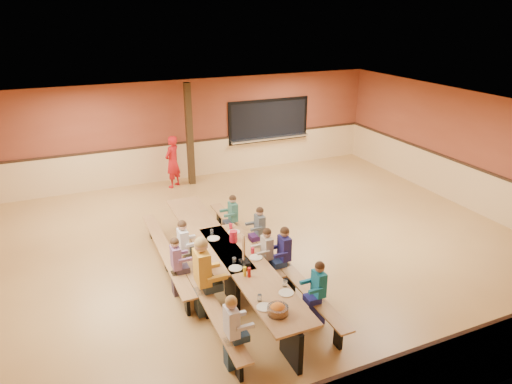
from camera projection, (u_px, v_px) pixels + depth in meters
name	position (u px, v px, depth m)	size (l,w,h in m)	color
ground	(256.00, 247.00, 10.12)	(12.00, 12.00, 0.00)	#A4753E
room_envelope	(256.00, 219.00, 9.86)	(12.04, 10.04, 3.02)	brown
kitchen_pass_through	(269.00, 122.00, 14.74)	(2.78, 0.28, 1.38)	black
structural_post	(190.00, 135.00, 13.22)	(0.18, 0.18, 3.00)	black
cafeteria_table_main	(250.00, 279.00, 7.95)	(1.91, 3.70, 0.74)	#A27040
cafeteria_table_second	(205.00, 239.00, 9.34)	(1.91, 3.70, 0.74)	#A27040
seated_child_white_left	(232.00, 333.00, 6.54)	(0.36, 0.30, 1.19)	silver
seated_adult_yellow	(203.00, 277.00, 7.67)	(0.48, 0.39, 1.44)	gold
seated_child_grey_left	(184.00, 250.00, 8.77)	(0.36, 0.30, 1.20)	silver
seated_child_teal_right	(318.00, 294.00, 7.47)	(0.34, 0.28, 1.15)	#156D8C
seated_child_navy_right	(284.00, 257.00, 8.51)	(0.37, 0.30, 1.20)	navy
seated_child_char_right	(260.00, 233.00, 9.48)	(0.34, 0.27, 1.14)	#515A5E
seated_child_purple_sec	(176.00, 267.00, 8.25)	(0.33, 0.27, 1.14)	#815485
seated_child_green_sec	(233.00, 220.00, 10.10)	(0.33, 0.27, 1.13)	#3A7662
seated_child_tan_sec	(267.00, 257.00, 8.58)	(0.34, 0.28, 1.15)	#B4A591
standing_woman	(173.00, 162.00, 13.26)	(0.56, 0.37, 1.54)	red
punch_pitcher	(233.00, 236.00, 8.75)	(0.16, 0.16, 0.22)	red
chip_bowl	(278.00, 309.00, 6.69)	(0.32, 0.32, 0.15)	orange
napkin_dispenser	(246.00, 265.00, 7.86)	(0.10, 0.14, 0.13)	black
condiment_mustard	(245.00, 272.00, 7.63)	(0.06, 0.06, 0.17)	yellow
condiment_ketchup	(249.00, 272.00, 7.60)	(0.06, 0.06, 0.17)	#B2140F
table_paddle	(244.00, 256.00, 7.99)	(0.16, 0.16, 0.56)	black
place_settings	(250.00, 266.00, 7.85)	(0.65, 3.30, 0.11)	beige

